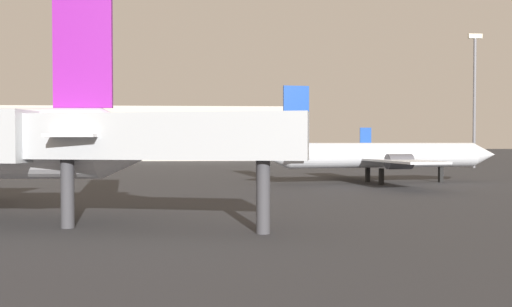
# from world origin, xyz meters

# --- Properties ---
(airplane_on_taxiway) EXTENTS (27.82, 23.52, 10.48)m
(airplane_on_taxiway) POSITION_xyz_m (19.28, 46.37, 3.11)
(airplane_on_taxiway) COLOR silver
(airplane_on_taxiway) RESTS_ON ground_plane
(airplane_distant) EXTENTS (24.03, 17.97, 7.39)m
(airplane_distant) POSITION_xyz_m (38.93, 93.06, 2.59)
(airplane_distant) COLOR silver
(airplane_distant) RESTS_ON ground_plane
(jet_bridge) EXTENTS (17.27, 5.82, 6.27)m
(jet_bridge) POSITION_xyz_m (-2.90, 18.10, 4.74)
(jet_bridge) COLOR #B2B7BC
(jet_bridge) RESTS_ON ground_plane
(light_mast_right) EXTENTS (2.40, 0.50, 23.28)m
(light_mast_right) POSITION_xyz_m (45.56, 77.97, 12.94)
(light_mast_right) COLOR slate
(light_mast_right) RESTS_ON ground_plane
(terminal_building) EXTENTS (72.58, 24.36, 12.97)m
(terminal_building) POSITION_xyz_m (-18.50, 124.62, 6.48)
(terminal_building) COLOR beige
(terminal_building) RESTS_ON ground_plane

